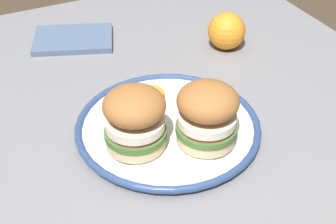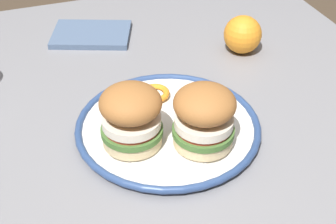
# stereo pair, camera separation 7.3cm
# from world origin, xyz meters

# --- Properties ---
(dining_table) EXTENTS (1.15, 0.94, 0.77)m
(dining_table) POSITION_xyz_m (0.00, 0.00, 0.66)
(dining_table) COLOR gray
(dining_table) RESTS_ON ground
(dinner_plate) EXTENTS (0.31, 0.31, 0.02)m
(dinner_plate) POSITION_xyz_m (-0.01, -0.02, 0.78)
(dinner_plate) COLOR white
(dinner_plate) RESTS_ON dining_table
(sandwich_half_left) EXTENTS (0.12, 0.12, 0.10)m
(sandwich_half_left) POSITION_xyz_m (0.05, 0.02, 0.84)
(sandwich_half_left) COLOR beige
(sandwich_half_left) RESTS_ON dinner_plate
(sandwich_half_right) EXTENTS (0.12, 0.12, 0.10)m
(sandwich_half_right) POSITION_xyz_m (0.01, -0.09, 0.84)
(sandwich_half_right) COLOR beige
(sandwich_half_right) RESTS_ON dinner_plate
(orange_peel_curled) EXTENTS (0.07, 0.07, 0.01)m
(orange_peel_curled) POSITION_xyz_m (-0.09, -0.01, 0.79)
(orange_peel_curled) COLOR orange
(orange_peel_curled) RESTS_ON dinner_plate
(orange_peel_strip_long) EXTENTS (0.06, 0.07, 0.01)m
(orange_peel_strip_long) POSITION_xyz_m (-0.07, -0.06, 0.79)
(orange_peel_strip_long) COLOR orange
(orange_peel_strip_long) RESTS_ON dinner_plate
(orange_peel_strip_short) EXTENTS (0.07, 0.04, 0.01)m
(orange_peel_strip_short) POSITION_xyz_m (-0.03, 0.04, 0.79)
(orange_peel_strip_short) COLOR orange
(orange_peel_strip_short) RESTS_ON dinner_plate
(whole_orange) EXTENTS (0.08, 0.08, 0.08)m
(whole_orange) POSITION_xyz_m (-0.21, 0.21, 0.81)
(whole_orange) COLOR orange
(whole_orange) RESTS_ON dining_table
(folded_napkin) EXTENTS (0.17, 0.20, 0.01)m
(folded_napkin) POSITION_xyz_m (-0.38, -0.07, 0.78)
(folded_napkin) COLOR slate
(folded_napkin) RESTS_ON dining_table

